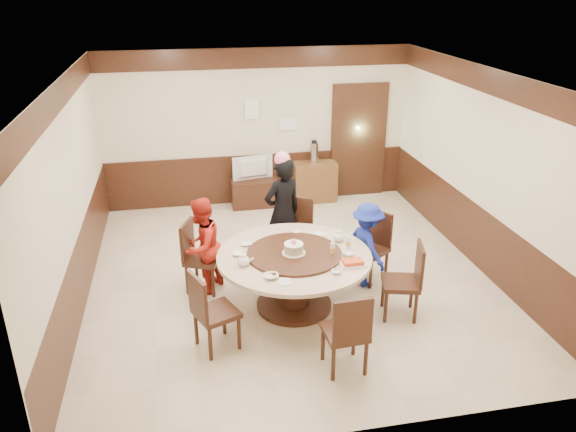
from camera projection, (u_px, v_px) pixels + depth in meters
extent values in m
plane|color=beige|center=(290.00, 276.00, 7.95)|extent=(6.00, 6.00, 0.00)
plane|color=silver|center=(290.00, 76.00, 6.85)|extent=(6.00, 6.00, 0.00)
cube|color=beige|center=(257.00, 128.00, 10.10)|extent=(5.50, 0.04, 2.80)
cube|color=beige|center=(361.00, 303.00, 4.69)|extent=(5.50, 0.04, 2.80)
cube|color=beige|center=(72.00, 198.00, 6.91)|extent=(0.04, 6.00, 2.80)
cube|color=beige|center=(482.00, 171.00, 7.89)|extent=(0.04, 6.00, 2.80)
cube|color=#331A10|center=(290.00, 248.00, 7.77)|extent=(5.50, 6.00, 0.90)
cube|color=#331A10|center=(290.00, 90.00, 6.91)|extent=(5.50, 6.00, 0.35)
cube|color=#331A10|center=(358.00, 142.00, 10.53)|extent=(1.05, 0.08, 2.18)
cube|color=#88D294|center=(358.00, 142.00, 10.55)|extent=(0.88, 0.02, 2.05)
cylinder|color=#331A10|center=(294.00, 304.00, 7.22)|extent=(0.96, 0.96, 0.06)
cylinder|color=#331A10|center=(294.00, 282.00, 7.09)|extent=(0.38, 0.38, 0.65)
cylinder|color=#C8A992|center=(294.00, 256.00, 6.94)|extent=(1.92, 1.92, 0.05)
cylinder|color=#331A10|center=(294.00, 253.00, 6.93)|extent=(1.17, 1.17, 0.03)
cube|color=#331A10|center=(369.00, 250.00, 7.71)|extent=(0.61, 0.61, 0.06)
cube|color=#331A10|center=(379.00, 228.00, 7.74)|extent=(0.27, 0.37, 0.50)
cube|color=#331A10|center=(368.00, 266.00, 7.80)|extent=(0.36, 0.36, 0.42)
cube|color=#331A10|center=(295.00, 236.00, 8.14)|extent=(0.60, 0.60, 0.06)
cube|color=#331A10|center=(299.00, 213.00, 8.22)|extent=(0.39, 0.24, 0.50)
cube|color=#331A10|center=(295.00, 250.00, 8.24)|extent=(0.36, 0.36, 0.42)
cube|color=#331A10|center=(204.00, 259.00, 7.46)|extent=(0.57, 0.57, 0.06)
cube|color=#331A10|center=(187.00, 240.00, 7.39)|extent=(0.20, 0.40, 0.50)
cube|color=#331A10|center=(205.00, 275.00, 7.56)|extent=(0.36, 0.36, 0.42)
cube|color=#331A10|center=(216.00, 313.00, 6.28)|extent=(0.58, 0.58, 0.06)
cube|color=#331A10|center=(198.00, 298.00, 6.06)|extent=(0.20, 0.40, 0.50)
cube|color=#331A10|center=(217.00, 331.00, 6.37)|extent=(0.36, 0.36, 0.42)
cube|color=#331A10|center=(345.00, 332.00, 5.94)|extent=(0.46, 0.46, 0.06)
cube|color=#331A10|center=(353.00, 321.00, 5.64)|extent=(0.42, 0.06, 0.50)
cube|color=#331A10|center=(344.00, 351.00, 6.03)|extent=(0.36, 0.36, 0.42)
cube|color=#331A10|center=(400.00, 283.00, 6.88)|extent=(0.54, 0.54, 0.06)
cube|color=#331A10|center=(420.00, 264.00, 6.76)|extent=(0.15, 0.42, 0.50)
cube|color=#331A10|center=(399.00, 300.00, 6.98)|extent=(0.36, 0.36, 0.42)
imported|color=black|center=(283.00, 213.00, 7.99)|extent=(0.70, 0.59, 1.63)
imported|color=#B42218|center=(202.00, 246.00, 7.34)|extent=(0.78, 0.81, 1.32)
imported|color=#172898|center=(367.00, 245.00, 7.54)|extent=(0.59, 0.84, 1.18)
cylinder|color=white|center=(294.00, 253.00, 6.89)|extent=(0.29, 0.29, 0.01)
cylinder|color=tan|center=(294.00, 249.00, 6.87)|extent=(0.23, 0.23, 0.11)
cylinder|color=white|center=(294.00, 244.00, 6.85)|extent=(0.24, 0.24, 0.01)
sphere|color=pink|center=(294.00, 241.00, 6.83)|extent=(0.07, 0.07, 0.07)
ellipsoid|color=white|center=(244.00, 261.00, 6.65)|extent=(0.17, 0.15, 0.13)
ellipsoid|color=white|center=(339.00, 237.00, 7.26)|extent=(0.17, 0.15, 0.13)
imported|color=white|center=(246.00, 244.00, 7.16)|extent=(0.14, 0.14, 0.03)
imported|color=white|center=(336.00, 272.00, 6.49)|extent=(0.12, 0.12, 0.04)
imported|color=white|center=(271.00, 276.00, 6.39)|extent=(0.17, 0.17, 0.04)
imported|color=white|center=(349.00, 254.00, 6.90)|extent=(0.15, 0.15, 0.05)
imported|color=white|center=(239.00, 254.00, 6.91)|extent=(0.15, 0.15, 0.04)
imported|color=white|center=(297.00, 232.00, 7.50)|extent=(0.12, 0.12, 0.04)
cylinder|color=white|center=(284.00, 282.00, 6.30)|extent=(0.18, 0.18, 0.01)
cylinder|color=white|center=(320.00, 234.00, 7.46)|extent=(0.18, 0.18, 0.01)
cube|color=white|center=(353.00, 264.00, 6.68)|extent=(0.30, 0.20, 0.02)
cube|color=#D74718|center=(353.00, 262.00, 6.67)|extent=(0.24, 0.15, 0.04)
cylinder|color=white|center=(333.00, 249.00, 6.89)|extent=(0.06, 0.06, 0.16)
cylinder|color=white|center=(349.00, 243.00, 7.05)|extent=(0.06, 0.06, 0.16)
cube|color=#331A10|center=(255.00, 193.00, 10.31)|extent=(0.85, 0.45, 0.50)
imported|color=gray|center=(254.00, 169.00, 10.13)|extent=(0.76, 0.24, 0.43)
cube|color=brown|center=(314.00, 182.00, 10.49)|extent=(0.80, 0.40, 0.75)
cylinder|color=silver|center=(314.00, 153.00, 10.26)|extent=(0.15, 0.15, 0.38)
cube|color=white|center=(252.00, 109.00, 9.91)|extent=(0.25, 0.00, 0.35)
cube|color=white|center=(288.00, 124.00, 10.14)|extent=(0.30, 0.00, 0.22)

